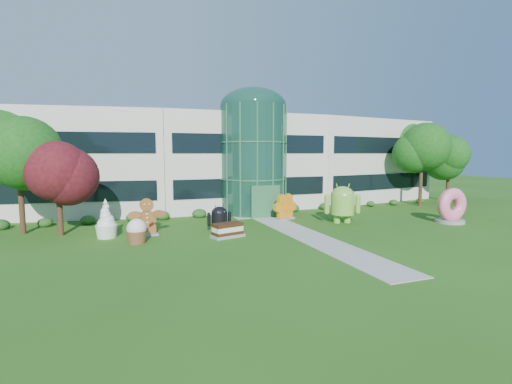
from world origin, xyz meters
name	(u,v)px	position (x,y,z in m)	size (l,w,h in m)	color
ground	(319,241)	(0.00, 0.00, 0.00)	(140.00, 140.00, 0.00)	#215114
building	(234,161)	(0.00, 18.00, 4.65)	(46.00, 15.00, 9.30)	beige
atrium	(253,160)	(0.00, 12.00, 4.90)	(6.00, 6.00, 9.80)	#194738
walkway	(304,234)	(0.00, 2.00, 0.02)	(2.40, 20.00, 0.04)	#9E9E93
tree_red	(59,191)	(-15.50, 7.50, 3.00)	(4.00, 4.00, 6.00)	#3F0C14
trees_backdrop	(250,167)	(0.00, 13.00, 4.20)	(52.00, 8.00, 8.40)	#124711
android_green	(342,201)	(4.87, 4.71, 1.72)	(3.04, 2.03, 3.45)	#77BA3B
android_black	(219,217)	(-5.11, 5.11, 1.04)	(1.83, 1.23, 2.08)	black
donut	(451,205)	(12.96, 1.70, 1.41)	(2.72, 1.31, 2.83)	#F95E89
gingerbread	(147,217)	(-10.03, 5.55, 1.27)	(2.75, 1.06, 2.53)	brown
ice_cream_sandwich	(228,230)	(-5.10, 3.05, 0.48)	(2.14, 1.07, 0.95)	#301C0A
honeycomb	(285,208)	(1.28, 7.78, 0.97)	(2.47, 0.88, 1.94)	orange
froyo	(106,219)	(-12.59, 5.69, 1.27)	(1.48, 1.48, 2.54)	white
cupcake	(137,231)	(-10.81, 3.43, 0.77)	(1.28, 1.28, 1.54)	white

